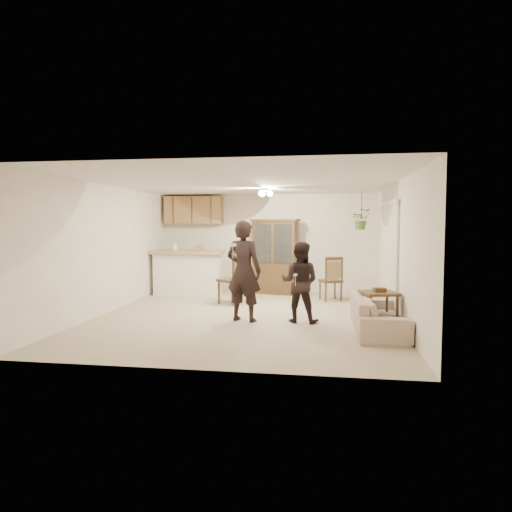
# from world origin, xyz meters

# --- Properties ---
(floor) EXTENTS (6.50, 6.50, 0.00)m
(floor) POSITION_xyz_m (0.00, 0.00, 0.00)
(floor) COLOR #B8AB8B
(floor) RESTS_ON ground
(ceiling) EXTENTS (5.50, 6.50, 0.02)m
(ceiling) POSITION_xyz_m (0.00, 0.00, 2.50)
(ceiling) COLOR silver
(ceiling) RESTS_ON wall_back
(wall_back) EXTENTS (5.50, 0.02, 2.50)m
(wall_back) POSITION_xyz_m (0.00, 3.25, 1.25)
(wall_back) COLOR white
(wall_back) RESTS_ON ground
(wall_front) EXTENTS (5.50, 0.02, 2.50)m
(wall_front) POSITION_xyz_m (0.00, -3.25, 1.25)
(wall_front) COLOR white
(wall_front) RESTS_ON ground
(wall_left) EXTENTS (0.02, 6.50, 2.50)m
(wall_left) POSITION_xyz_m (-2.75, 0.00, 1.25)
(wall_left) COLOR white
(wall_left) RESTS_ON ground
(wall_right) EXTENTS (0.02, 6.50, 2.50)m
(wall_right) POSITION_xyz_m (2.75, 0.00, 1.25)
(wall_right) COLOR white
(wall_right) RESTS_ON ground
(breakfast_bar) EXTENTS (1.60, 0.55, 1.00)m
(breakfast_bar) POSITION_xyz_m (-1.85, 2.35, 0.50)
(breakfast_bar) COLOR white
(breakfast_bar) RESTS_ON floor
(bar_top) EXTENTS (1.75, 0.70, 0.08)m
(bar_top) POSITION_xyz_m (-1.85, 2.35, 1.05)
(bar_top) COLOR tan
(bar_top) RESTS_ON breakfast_bar
(upper_cabinets) EXTENTS (1.50, 0.34, 0.70)m
(upper_cabinets) POSITION_xyz_m (-1.90, 3.07, 2.10)
(upper_cabinets) COLOR brown
(upper_cabinets) RESTS_ON wall_back
(vertical_blinds) EXTENTS (0.06, 2.30, 2.10)m
(vertical_blinds) POSITION_xyz_m (2.71, 0.90, 1.10)
(vertical_blinds) COLOR beige
(vertical_blinds) RESTS_ON wall_right
(ceiling_fixture) EXTENTS (0.36, 0.36, 0.20)m
(ceiling_fixture) POSITION_xyz_m (0.20, 1.20, 2.40)
(ceiling_fixture) COLOR #FFE4BF
(ceiling_fixture) RESTS_ON ceiling
(hanging_plant) EXTENTS (0.43, 0.37, 0.48)m
(hanging_plant) POSITION_xyz_m (2.30, 2.40, 1.85)
(hanging_plant) COLOR #326126
(hanging_plant) RESTS_ON ceiling
(plant_cord) EXTENTS (0.01, 0.01, 0.65)m
(plant_cord) POSITION_xyz_m (2.30, 2.40, 2.17)
(plant_cord) COLOR black
(plant_cord) RESTS_ON ceiling
(sofa) EXTENTS (0.77, 1.89, 0.73)m
(sofa) POSITION_xyz_m (2.34, -0.91, 0.37)
(sofa) COLOR beige
(sofa) RESTS_ON floor
(adult) EXTENTS (0.75, 0.59, 1.80)m
(adult) POSITION_xyz_m (0.04, -0.45, 0.90)
(adult) COLOR black
(adult) RESTS_ON floor
(child) EXTENTS (0.73, 0.62, 1.35)m
(child) POSITION_xyz_m (1.04, -0.38, 0.68)
(child) COLOR black
(child) RESTS_ON floor
(china_hutch) EXTENTS (1.25, 0.70, 1.86)m
(china_hutch) POSITION_xyz_m (0.25, 2.87, 0.92)
(china_hutch) COLOR #372414
(china_hutch) RESTS_ON floor
(side_table) EXTENTS (0.68, 0.68, 0.68)m
(side_table) POSITION_xyz_m (2.38, -0.65, 0.32)
(side_table) COLOR #372414
(side_table) RESTS_ON floor
(chair_bar) EXTENTS (0.57, 0.57, 1.05)m
(chair_bar) POSITION_xyz_m (-1.68, 2.67, 0.30)
(chair_bar) COLOR #372414
(chair_bar) RESTS_ON floor
(chair_hutch_left) EXTENTS (0.72, 0.72, 1.17)m
(chair_hutch_left) POSITION_xyz_m (-0.51, 1.26, 0.33)
(chair_hutch_left) COLOR #372414
(chair_hutch_left) RESTS_ON floor
(chair_hutch_right) EXTENTS (0.58, 0.58, 1.01)m
(chair_hutch_right) POSITION_xyz_m (1.61, 2.05, 0.28)
(chair_hutch_right) COLOR #372414
(chair_hutch_right) RESTS_ON floor
(controller_adult) EXTENTS (0.09, 0.16, 0.05)m
(controller_adult) POSITION_xyz_m (-0.07, -0.85, 1.38)
(controller_adult) COLOR silver
(controller_adult) RESTS_ON adult
(controller_child) EXTENTS (0.06, 0.13, 0.04)m
(controller_child) POSITION_xyz_m (0.98, -0.71, 0.88)
(controller_child) COLOR silver
(controller_child) RESTS_ON child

